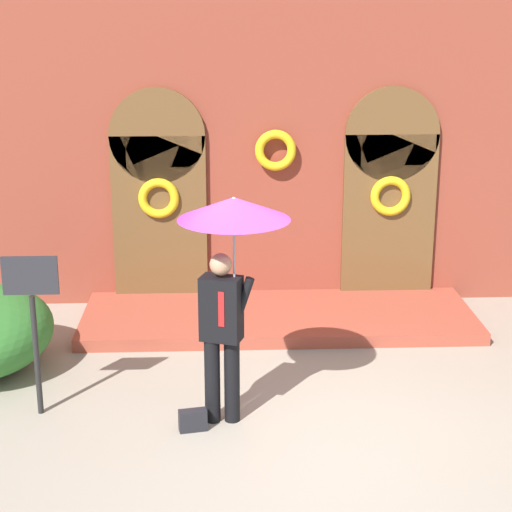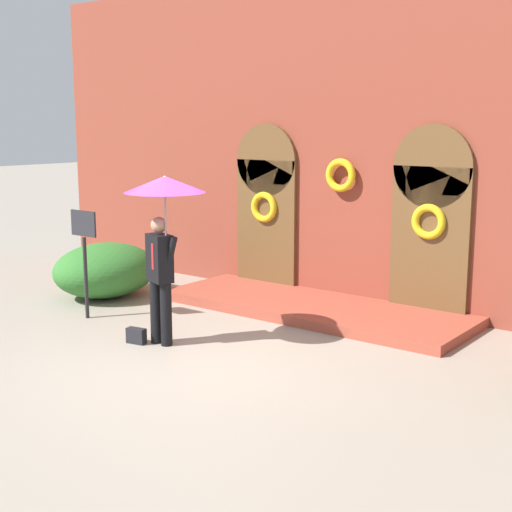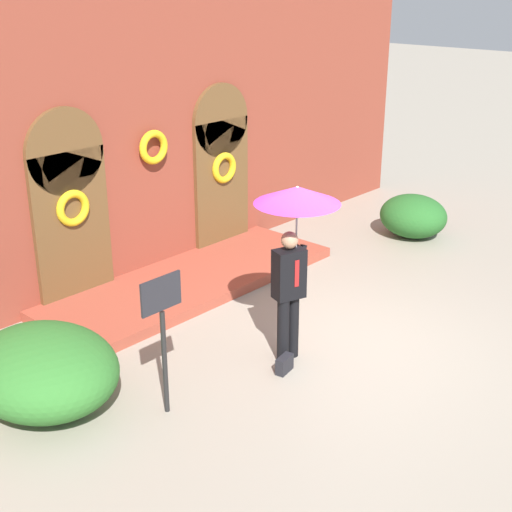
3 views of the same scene
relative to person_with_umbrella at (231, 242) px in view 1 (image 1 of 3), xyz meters
The scene contains 5 objects.
ground_plane 2.05m from the person_with_umbrella, 27.10° to the right, with size 80.00×80.00×0.00m, color gray.
building_facade 3.95m from the person_with_umbrella, 80.18° to the left, with size 14.00×2.30×5.60m.
person_with_umbrella is the anchor object (origin of this frame).
handbag 1.86m from the person_with_umbrella, 153.37° to the right, with size 0.28×0.12×0.22m, color black.
sign_post 2.16m from the person_with_umbrella, behind, with size 0.56×0.06×1.72m.
Camera 1 is at (-0.75, -7.63, 4.19)m, focal length 60.00 mm.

